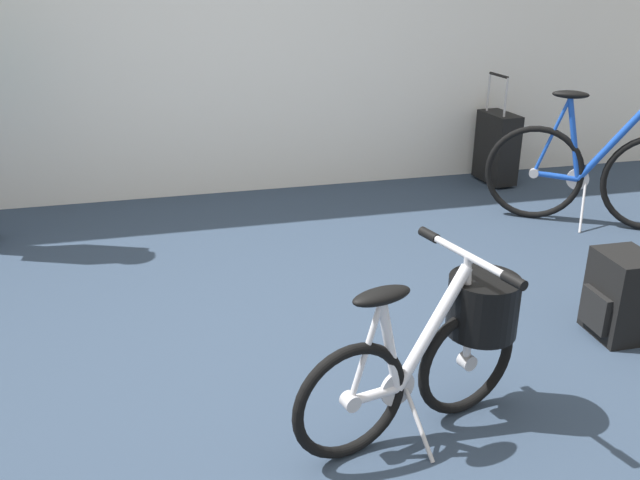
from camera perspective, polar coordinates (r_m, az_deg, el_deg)
The scene contains 5 objects.
ground_plane at distance 2.84m, azimuth -1.70°, elevation -11.93°, with size 8.07×8.07×0.00m, color #2D3D51.
folding_bike_foreground at distance 2.49m, azimuth 10.26°, elevation -8.43°, with size 0.93×0.52×0.68m.
display_bike_left at distance 4.65m, azimuth 22.01°, elevation 5.35°, with size 1.15×0.77×0.94m.
rolling_suitcase at distance 5.35m, azimuth 14.67°, elevation 7.59°, with size 0.21×0.37×0.83m.
backpack_on_floor at distance 3.36m, azimuth 23.95°, elevation -4.33°, with size 0.25×0.27×0.40m.
Camera 1 is at (-0.48, -2.29, 1.62)m, focal length 38.01 mm.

